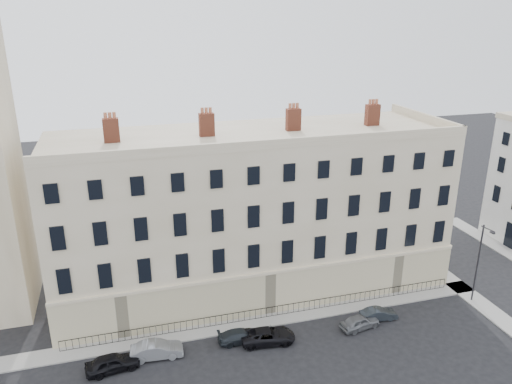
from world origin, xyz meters
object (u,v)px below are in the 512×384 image
Objects in this scene: car_c at (241,336)px; streetlamp at (479,260)px; car_a at (113,363)px; car_d at (268,336)px; car_e at (360,322)px; car_f at (378,314)px; car_b at (157,350)px.

car_c is 0.48× the size of streetlamp.
car_d is (12.10, 0.00, -0.06)m from car_a.
streetlamp reaches higher than car_e.
car_f is at bearing -81.45° from car_e.
car_a is 0.98× the size of car_b.
car_b reaches higher than car_f.
car_a is 1.07× the size of car_c.
car_d reaches higher than car_f.
car_a reaches higher than car_b.
streetlamp is at bearing -81.39° from car_d.
car_f is at bearing -80.80° from car_d.
car_a is 3.36m from car_b.
car_b is 1.23× the size of car_f.
car_f reaches higher than car_c.
car_d reaches higher than car_e.
car_b is at bearing 77.45° from car_e.
car_d is (8.80, -0.62, -0.05)m from car_b.
car_c is at bearing 74.92° from car_e.
car_d is at bearing -97.99° from car_a.
streetlamp is (28.76, -0.09, 3.58)m from car_b.
car_a reaches higher than car_c.
car_f is (18.97, -0.25, -0.12)m from car_b.
car_d is at bearing 96.20° from car_f.
streetlamp is at bearing -95.30° from car_e.
car_b is 18.97m from car_f.
car_b is 1.14× the size of car_e.
car_d is (2.10, -0.69, 0.08)m from car_c.
car_b reaches higher than car_e.
car_a is at bearing 79.74° from car_e.
car_a is at bearing 171.95° from streetlamp.
streetlamp is (9.79, 0.15, 3.71)m from car_f.
car_a is at bearing 94.64° from car_c.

